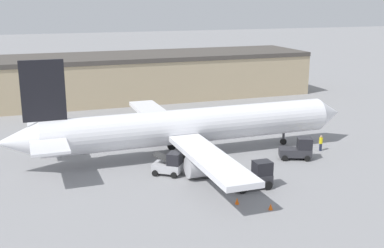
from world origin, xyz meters
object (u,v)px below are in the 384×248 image
at_px(safety_cone_near, 237,201).
at_px(safety_cone_far, 271,207).
at_px(airplane, 184,127).
at_px(baggage_tug, 298,150).
at_px(pushback_tug, 255,176).
at_px(belt_loader_truck, 170,164).
at_px(ground_crew_worker, 321,143).

xyz_separation_m(safety_cone_near, safety_cone_far, (2.07, -1.91, 0.00)).
relative_size(airplane, baggage_tug, 10.53).
xyz_separation_m(airplane, baggage_tug, (11.01, -5.02, -2.17)).
height_order(airplane, pushback_tug, airplane).
height_order(baggage_tug, pushback_tug, pushback_tug).
xyz_separation_m(belt_loader_truck, safety_cone_far, (5.31, -10.34, -0.76)).
relative_size(belt_loader_truck, safety_cone_near, 5.69).
height_order(baggage_tug, safety_cone_far, baggage_tug).
bearing_deg(pushback_tug, safety_cone_far, -100.41).
height_order(belt_loader_truck, safety_cone_near, belt_loader_truck).
xyz_separation_m(ground_crew_worker, safety_cone_far, (-12.69, -11.93, -0.67)).
xyz_separation_m(baggage_tug, safety_cone_near, (-10.88, -8.38, -0.76)).
relative_size(airplane, pushback_tug, 10.82).
bearing_deg(baggage_tug, ground_crew_worker, 45.28).
relative_size(baggage_tug, safety_cone_far, 6.61).
distance_m(pushback_tug, safety_cone_far, 4.66).
xyz_separation_m(airplane, safety_cone_far, (2.21, -15.31, -2.93)).
distance_m(safety_cone_near, safety_cone_far, 2.82).
distance_m(ground_crew_worker, safety_cone_far, 17.43).
relative_size(baggage_tug, pushback_tug, 1.03).
bearing_deg(belt_loader_truck, ground_crew_worker, 41.77).
xyz_separation_m(ground_crew_worker, pushback_tug, (-11.82, -7.43, 0.18)).
xyz_separation_m(ground_crew_worker, safety_cone_near, (-14.76, -10.03, -0.67)).
bearing_deg(ground_crew_worker, airplane, 95.46).
bearing_deg(pushback_tug, airplane, 106.40).
bearing_deg(ground_crew_worker, safety_cone_near, 142.39).
distance_m(airplane, baggage_tug, 12.30).
height_order(baggage_tug, safety_cone_near, baggage_tug).
bearing_deg(safety_cone_near, belt_loader_truck, 111.02).
height_order(pushback_tug, safety_cone_near, pushback_tug).
relative_size(belt_loader_truck, pushback_tug, 0.89).
distance_m(ground_crew_worker, pushback_tug, 13.97).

